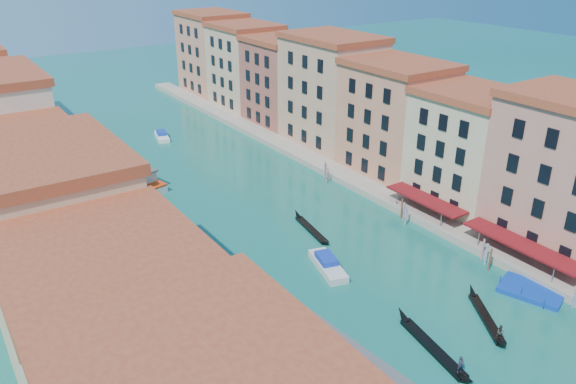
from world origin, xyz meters
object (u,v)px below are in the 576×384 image
object	(u,v)px
vaporetto_near	(337,363)
gondola_right	(487,318)
vaporetto_far	(115,170)
blue_dock	(531,291)
gondola_fore	(433,346)

from	to	relation	value
vaporetto_near	gondola_right	world-z (taller)	vaporetto_near
vaporetto_far	blue_dock	size ratio (longest dim) A/B	2.93
gondola_right	blue_dock	xyz separation A→B (m)	(8.41, 0.61, -0.14)
vaporetto_far	gondola_fore	bearing A→B (deg)	-92.85
vaporetto_near	vaporetto_far	size ratio (longest dim) A/B	0.85
vaporetto_far	blue_dock	xyz separation A→B (m)	(27.90, -58.85, -1.20)
vaporetto_far	gondola_fore	world-z (taller)	vaporetto_far
vaporetto_near	blue_dock	world-z (taller)	vaporetto_near
vaporetto_far	blue_dock	bearing A→B (deg)	-78.41
vaporetto_near	gondola_fore	size ratio (longest dim) A/B	1.58
vaporetto_far	gondola_right	size ratio (longest dim) A/B	2.34
vaporetto_far	gondola_right	distance (m)	62.58
vaporetto_far	gondola_right	xyz separation A→B (m)	(19.49, -59.46, -1.06)
vaporetto_far	blue_dock	distance (m)	65.14
blue_dock	gondola_right	bearing A→B (deg)	164.58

